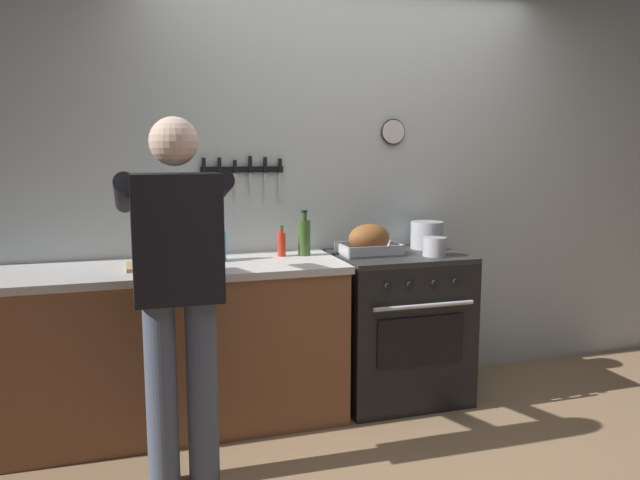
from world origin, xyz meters
TOP-DOWN VIEW (x-y plane):
  - wall_back at (-0.00, 1.35)m, footprint 6.00×0.13m
  - counter_block at (-1.20, 0.99)m, footprint 2.03×0.65m
  - stove at (0.22, 0.99)m, footprint 0.76×0.67m
  - person_cook at (-1.13, 0.37)m, footprint 0.51×0.63m
  - roasting_pan at (0.04, 1.01)m, footprint 0.35×0.26m
  - stock_pot at (0.47, 1.12)m, footprint 0.20×0.20m
  - saucepan at (0.38, 0.85)m, footprint 0.14×0.14m
  - cutting_board at (-1.17, 0.97)m, footprint 0.36×0.24m
  - bottle_dish_soap at (-0.84, 1.09)m, footprint 0.07×0.07m
  - bottle_wine_red at (-1.12, 1.05)m, footprint 0.07×0.07m
  - bottle_olive_oil at (-0.34, 1.10)m, footprint 0.07×0.07m
  - bottle_hot_sauce at (-0.48, 1.11)m, footprint 0.05×0.05m

SIDE VIEW (x-z plane):
  - stove at x=0.22m, z-range 0.00..0.90m
  - counter_block at x=-1.20m, z-range 0.00..0.90m
  - cutting_board at x=-1.17m, z-range 0.90..0.92m
  - person_cook at x=-1.13m, z-range 0.12..1.78m
  - saucepan at x=0.38m, z-range 0.90..1.01m
  - bottle_hot_sauce at x=-0.48m, z-range 0.88..1.07m
  - roasting_pan at x=0.04m, z-range 0.89..1.07m
  - stock_pot at x=0.47m, z-range 0.90..1.07m
  - bottle_dish_soap at x=-0.84m, z-range 0.88..1.09m
  - bottle_olive_oil at x=-0.34m, z-range 0.88..1.15m
  - bottle_wine_red at x=-1.12m, z-range 0.87..1.20m
  - wall_back at x=0.00m, z-range 0.00..2.60m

